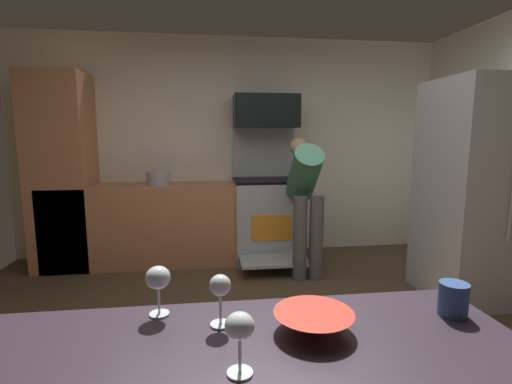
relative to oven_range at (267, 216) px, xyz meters
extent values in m
cube|color=brown|center=(-0.34, -1.97, -0.52)|extent=(5.20, 4.80, 0.02)
cube|color=silver|center=(-0.34, 0.37, 0.79)|extent=(5.20, 0.12, 2.60)
cube|color=#BE7B52|center=(-1.24, 0.01, -0.06)|extent=(2.40, 0.60, 0.90)
cube|color=#BE7B52|center=(-2.24, 0.01, 0.54)|extent=(0.60, 0.60, 2.10)
cube|color=#AEB5BA|center=(0.00, -0.01, -0.05)|extent=(0.76, 0.64, 0.92)
cube|color=black|center=(0.00, -0.01, 0.42)|extent=(0.76, 0.64, 0.03)
cube|color=#AEB5BA|center=(0.00, 0.28, 0.73)|extent=(0.76, 0.06, 0.59)
cube|color=orange|center=(0.00, -0.33, -0.06)|extent=(0.44, 0.01, 0.28)
cube|color=#AEB5BA|center=(0.00, -0.52, -0.37)|extent=(0.72, 0.39, 0.03)
cube|color=black|center=(0.00, 0.09, 1.21)|extent=(0.74, 0.38, 0.38)
cube|color=#B5B6BB|center=(1.69, -1.28, 0.45)|extent=(0.85, 0.76, 1.92)
cylinder|color=#565656|center=(0.22, -0.71, -0.09)|extent=(0.14, 0.14, 0.85)
cylinder|color=#565656|center=(0.39, -0.71, -0.09)|extent=(0.14, 0.14, 0.85)
cylinder|color=#3B7356|center=(0.31, -0.51, 0.55)|extent=(0.30, 0.62, 0.63)
sphere|color=tan|center=(0.31, -0.26, 0.82)|extent=(0.20, 0.20, 0.20)
cone|color=red|center=(-0.39, -3.29, 0.42)|extent=(0.22, 0.22, 0.06)
cylinder|color=silver|center=(-0.65, -3.22, 0.39)|extent=(0.06, 0.06, 0.01)
cylinder|color=silver|center=(-0.65, -3.22, 0.44)|extent=(0.01, 0.01, 0.09)
ellipsoid|color=silver|center=(-0.65, -3.22, 0.51)|extent=(0.06, 0.06, 0.06)
cylinder|color=silver|center=(-0.83, -3.13, 0.39)|extent=(0.06, 0.06, 0.01)
cylinder|color=silver|center=(-0.83, -3.13, 0.43)|extent=(0.01, 0.01, 0.08)
ellipsoid|color=silver|center=(-0.83, -3.13, 0.51)|extent=(0.07, 0.07, 0.07)
cylinder|color=silver|center=(-0.61, -3.45, 0.39)|extent=(0.06, 0.06, 0.01)
cylinder|color=silver|center=(-0.61, -3.45, 0.44)|extent=(0.01, 0.01, 0.08)
ellipsoid|color=silver|center=(-0.61, -3.45, 0.51)|extent=(0.07, 0.07, 0.06)
cylinder|color=#35508A|center=(0.05, -3.25, 0.44)|extent=(0.09, 0.09, 0.10)
cylinder|color=#AEB2BE|center=(-1.23, 0.01, 0.46)|extent=(0.26, 0.26, 0.15)
camera|label=1|loc=(-0.67, -4.22, 0.92)|focal=25.97mm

